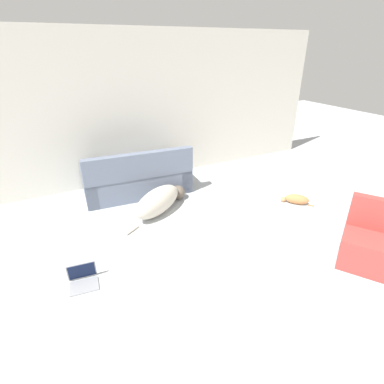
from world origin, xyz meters
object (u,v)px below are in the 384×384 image
(book_blue, at_px, (378,225))
(side_chair, at_px, (366,244))
(couch, at_px, (137,178))
(cat, at_px, (296,199))
(laptop_open, at_px, (83,277))
(dog, at_px, (160,201))

(book_blue, bearing_deg, side_chair, -156.62)
(couch, distance_m, cat, 2.87)
(book_blue, bearing_deg, laptop_open, 169.30)
(laptop_open, distance_m, side_chair, 3.46)
(cat, bearing_deg, laptop_open, 52.13)
(cat, relative_size, laptop_open, 1.31)
(couch, xyz_separation_m, laptop_open, (-1.32, -2.01, -0.20))
(dog, distance_m, side_chair, 2.99)
(couch, height_order, cat, couch)
(couch, distance_m, book_blue, 4.06)
(couch, xyz_separation_m, dog, (0.10, -0.87, -0.07))
(laptop_open, xyz_separation_m, side_chair, (3.22, -1.24, 0.20))
(book_blue, bearing_deg, dog, 145.46)
(couch, bearing_deg, dog, 100.78)
(dog, height_order, book_blue, dog)
(couch, bearing_deg, side_chair, 124.73)
(laptop_open, relative_size, book_blue, 1.47)
(couch, xyz_separation_m, side_chair, (1.91, -3.25, 0.00))
(book_blue, xyz_separation_m, side_chair, (-1.01, -0.44, 0.27))
(dog, xyz_separation_m, cat, (2.20, -0.83, -0.12))
(dog, bearing_deg, book_blue, -66.04)
(dog, bearing_deg, laptop_open, -172.63)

